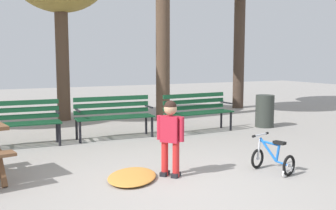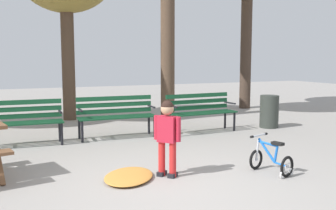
# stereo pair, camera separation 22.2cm
# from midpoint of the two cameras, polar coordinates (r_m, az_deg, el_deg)

# --- Properties ---
(ground) EXTENTS (36.00, 36.00, 0.00)m
(ground) POSITION_cam_midpoint_polar(r_m,az_deg,el_deg) (5.10, 1.67, -11.99)
(ground) COLOR gray
(park_bench_far_left) EXTENTS (1.62, 0.53, 0.85)m
(park_bench_far_left) POSITION_cam_midpoint_polar(r_m,az_deg,el_deg) (7.85, -20.11, -1.90)
(park_bench_far_left) COLOR #144728
(park_bench_far_left) RESTS_ON ground
(park_bench_left) EXTENTS (1.62, 0.52, 0.85)m
(park_bench_left) POSITION_cam_midpoint_polar(r_m,az_deg,el_deg) (8.20, -6.76, -1.17)
(park_bench_left) COLOR #144728
(park_bench_left) RESTS_ON ground
(park_bench_right) EXTENTS (1.62, 0.55, 0.85)m
(park_bench_right) POSITION_cam_midpoint_polar(r_m,az_deg,el_deg) (8.78, 5.45, -0.62)
(park_bench_right) COLOR #144728
(park_bench_right) RESTS_ON ground
(child_standing) EXTENTS (0.29, 0.33, 1.07)m
(child_standing) POSITION_cam_midpoint_polar(r_m,az_deg,el_deg) (5.43, 1.06, -3.95)
(child_standing) COLOR red
(child_standing) RESTS_ON ground
(kids_bicycle) EXTENTS (0.49, 0.62, 0.54)m
(kids_bicycle) POSITION_cam_midpoint_polar(r_m,az_deg,el_deg) (5.89, 15.84, -7.63)
(kids_bicycle) COLOR black
(kids_bicycle) RESTS_ON ground
(leaf_pile) EXTENTS (1.04, 1.13, 0.07)m
(leaf_pile) POSITION_cam_midpoint_polar(r_m,az_deg,el_deg) (5.48, -4.56, -10.28)
(leaf_pile) COLOR #C68438
(leaf_pile) RESTS_ON ground
(trash_bin) EXTENTS (0.44, 0.44, 0.77)m
(trash_bin) POSITION_cam_midpoint_polar(r_m,az_deg,el_deg) (9.64, 15.13, -0.92)
(trash_bin) COLOR #2D332D
(trash_bin) RESTS_ON ground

